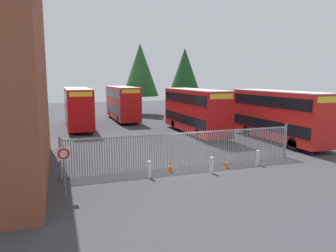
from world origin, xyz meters
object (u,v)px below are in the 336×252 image
at_px(double_decker_bus_behind_fence_left, 195,109).
at_px(traffic_cone_by_gate, 170,167).
at_px(double_decker_bus_near_gate, 278,114).
at_px(double_decker_bus_behind_fence_right, 78,106).
at_px(double_decker_bus_far_back, 122,102).
at_px(traffic_cone_mid_forecourt, 226,163).
at_px(bollard_center_front, 211,165).
at_px(speed_limit_sign_post, 64,159).
at_px(bollard_near_left, 149,169).
at_px(bollard_near_right, 258,158).

relative_size(double_decker_bus_behind_fence_left, traffic_cone_by_gate, 18.32).
distance_m(double_decker_bus_near_gate, double_decker_bus_behind_fence_left, 7.96).
bearing_deg(double_decker_bus_near_gate, double_decker_bus_behind_fence_right, 139.24).
xyz_separation_m(double_decker_bus_behind_fence_left, double_decker_bus_far_back, (-4.80, 12.56, 0.00)).
xyz_separation_m(double_decker_bus_far_back, traffic_cone_mid_forecourt, (1.63, -24.52, -2.13)).
bearing_deg(double_decker_bus_near_gate, traffic_cone_by_gate, -154.90).
bearing_deg(double_decker_bus_behind_fence_right, bollard_center_front, -73.02).
distance_m(double_decker_bus_behind_fence_left, speed_limit_sign_post, 18.72).
relative_size(double_decker_bus_near_gate, double_decker_bus_far_back, 1.00).
bearing_deg(bollard_near_left, traffic_cone_mid_forecourt, 4.03).
bearing_deg(double_decker_bus_far_back, bollard_center_front, -89.37).
height_order(double_decker_bus_near_gate, traffic_cone_mid_forecourt, double_decker_bus_near_gate).
height_order(double_decker_bus_far_back, traffic_cone_by_gate, double_decker_bus_far_back).
bearing_deg(bollard_near_left, double_decker_bus_behind_fence_right, 97.17).
relative_size(double_decker_bus_near_gate, traffic_cone_mid_forecourt, 18.32).
bearing_deg(bollard_near_left, bollard_near_right, 2.19).
relative_size(double_decker_bus_far_back, traffic_cone_mid_forecourt, 18.32).
bearing_deg(double_decker_bus_behind_fence_right, double_decker_bus_far_back, 40.32).
bearing_deg(speed_limit_sign_post, double_decker_bus_behind_fence_left, 47.44).
bearing_deg(bollard_near_left, bollard_center_front, -5.13).
bearing_deg(double_decker_bus_behind_fence_right, bollard_near_left, -82.83).
relative_size(double_decker_bus_behind_fence_right, traffic_cone_by_gate, 18.32).
bearing_deg(bollard_near_right, traffic_cone_by_gate, 175.91).
relative_size(traffic_cone_mid_forecourt, speed_limit_sign_post, 0.25).
bearing_deg(bollard_near_left, double_decker_bus_near_gate, 25.07).
height_order(bollard_near_left, bollard_near_right, same).
bearing_deg(speed_limit_sign_post, double_decker_bus_near_gate, 23.41).
relative_size(double_decker_bus_near_gate, speed_limit_sign_post, 4.50).
height_order(double_decker_bus_near_gate, bollard_near_left, double_decker_bus_near_gate).
xyz_separation_m(double_decker_bus_far_back, speed_limit_sign_post, (-7.85, -26.34, -0.65)).
bearing_deg(traffic_cone_by_gate, bollard_near_right, -4.09).
bearing_deg(double_decker_bus_behind_fence_right, bollard_near_right, -63.60).
height_order(double_decker_bus_near_gate, speed_limit_sign_post, double_decker_bus_near_gate).
distance_m(double_decker_bus_far_back, bollard_center_front, 25.28).
distance_m(double_decker_bus_near_gate, traffic_cone_mid_forecourt, 10.40).
distance_m(double_decker_bus_behind_fence_left, traffic_cone_mid_forecourt, 12.56).
height_order(double_decker_bus_behind_fence_right, bollard_near_left, double_decker_bus_behind_fence_right).
distance_m(double_decker_bus_behind_fence_right, speed_limit_sign_post, 21.45).
xyz_separation_m(double_decker_bus_near_gate, speed_limit_sign_post, (-17.79, -7.70, -0.65)).
xyz_separation_m(double_decker_bus_near_gate, bollard_center_front, (-9.66, -6.56, -1.95)).
relative_size(double_decker_bus_far_back, bollard_near_left, 11.38).
xyz_separation_m(bollard_near_left, bollard_near_right, (7.23, 0.28, 0.00)).
relative_size(double_decker_bus_behind_fence_right, double_decker_bus_far_back, 1.00).
bearing_deg(bollard_near_left, speed_limit_sign_post, -161.76).
bearing_deg(speed_limit_sign_post, double_decker_bus_far_back, 73.40).
bearing_deg(double_decker_bus_near_gate, double_decker_bus_behind_fence_left, 130.17).
bearing_deg(double_decker_bus_behind_fence_right, double_decker_bus_behind_fence_left, -35.27).
distance_m(traffic_cone_by_gate, traffic_cone_mid_forecourt, 3.55).
relative_size(bollard_center_front, bollard_near_right, 1.00).
distance_m(double_decker_bus_behind_fence_right, bollard_near_right, 21.97).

